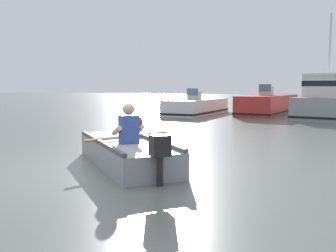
{
  "coord_description": "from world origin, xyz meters",
  "views": [
    {
      "loc": [
        3.67,
        -5.63,
        1.51
      ],
      "look_at": [
        0.03,
        2.44,
        0.55
      ],
      "focal_mm": 39.9,
      "sensor_mm": 36.0,
      "label": 1
    }
  ],
  "objects_px": {
    "moored_boat_red": "(268,105)",
    "moored_boat_white": "(197,107)",
    "rowboat_with_person": "(126,151)",
    "moored_boat_grey": "(327,101)",
    "mooring_buoy": "(137,123)"
  },
  "relations": [
    {
      "from": "moored_boat_red",
      "to": "moored_boat_white",
      "type": "bearing_deg",
      "value": -157.49
    },
    {
      "from": "moored_boat_white",
      "to": "moored_boat_red",
      "type": "relative_size",
      "value": 0.89
    },
    {
      "from": "rowboat_with_person",
      "to": "moored_boat_grey",
      "type": "height_order",
      "value": "moored_boat_grey"
    },
    {
      "from": "moored_boat_red",
      "to": "mooring_buoy",
      "type": "height_order",
      "value": "moored_boat_red"
    },
    {
      "from": "rowboat_with_person",
      "to": "moored_boat_red",
      "type": "relative_size",
      "value": 0.53
    },
    {
      "from": "mooring_buoy",
      "to": "moored_boat_red",
      "type": "bearing_deg",
      "value": 70.89
    },
    {
      "from": "rowboat_with_person",
      "to": "mooring_buoy",
      "type": "relative_size",
      "value": 7.26
    },
    {
      "from": "moored_boat_red",
      "to": "mooring_buoy",
      "type": "xyz_separation_m",
      "value": [
        -3.07,
        -8.87,
        -0.26
      ]
    },
    {
      "from": "moored_boat_white",
      "to": "moored_boat_red",
      "type": "distance_m",
      "value": 3.79
    },
    {
      "from": "moored_boat_grey",
      "to": "mooring_buoy",
      "type": "height_order",
      "value": "moored_boat_grey"
    },
    {
      "from": "rowboat_with_person",
      "to": "mooring_buoy",
      "type": "height_order",
      "value": "rowboat_with_person"
    },
    {
      "from": "moored_boat_white",
      "to": "moored_boat_red",
      "type": "height_order",
      "value": "moored_boat_red"
    },
    {
      "from": "rowboat_with_person",
      "to": "moored_boat_red",
      "type": "height_order",
      "value": "moored_boat_red"
    },
    {
      "from": "rowboat_with_person",
      "to": "moored_boat_red",
      "type": "xyz_separation_m",
      "value": [
        0.37,
        14.2,
        0.23
      ]
    },
    {
      "from": "rowboat_with_person",
      "to": "mooring_buoy",
      "type": "distance_m",
      "value": 5.98
    }
  ]
}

